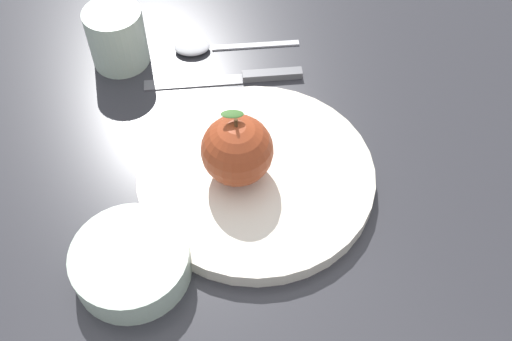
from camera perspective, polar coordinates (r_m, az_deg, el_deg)
The scene contains 7 objects.
ground_plane at distance 0.71m, azimuth -0.52°, elevation 1.15°, with size 2.40×2.40×0.00m, color #2D2D33.
dinner_plate at distance 0.68m, azimuth 0.00°, elevation -0.43°, with size 0.27×0.27×0.02m.
apple at distance 0.64m, azimuth -1.82°, elevation 1.94°, with size 0.08×0.08×0.09m.
side_bowl at distance 0.62m, azimuth -11.90°, elevation -8.43°, with size 0.12×0.12×0.04m.
cup at distance 0.82m, azimuth -13.23°, elevation 12.53°, with size 0.08×0.08×0.08m.
knife at distance 0.79m, azimuth -1.70°, elevation 8.86°, with size 0.08×0.20×0.01m.
spoon at distance 0.84m, azimuth -4.63°, elevation 11.78°, with size 0.07×0.17×0.01m.
Camera 1 is at (-0.41, 0.17, 0.55)m, focal length 41.79 mm.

